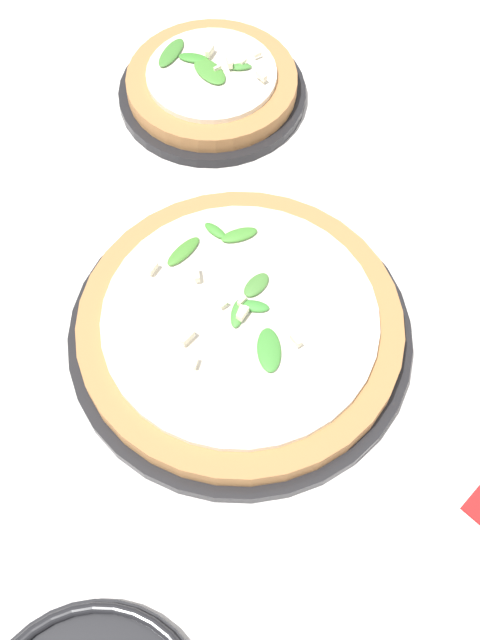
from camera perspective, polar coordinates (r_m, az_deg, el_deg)
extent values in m
plane|color=silver|center=(0.68, -2.68, 0.11)|extent=(6.00, 6.00, 0.00)
cylinder|color=black|center=(0.66, 0.00, -1.03)|extent=(0.30, 0.30, 0.01)
cylinder|color=#AD7542|center=(0.65, 0.00, -0.40)|extent=(0.28, 0.28, 0.02)
cylinder|color=silver|center=(0.64, 0.00, 0.13)|extent=(0.24, 0.24, 0.01)
ellipsoid|color=#477F35|center=(0.65, 1.25, 2.69)|extent=(0.03, 0.02, 0.01)
ellipsoid|color=#45842E|center=(0.67, -4.34, 5.24)|extent=(0.04, 0.02, 0.01)
ellipsoid|color=#3F8A34|center=(0.62, 2.22, -2.29)|extent=(0.05, 0.04, 0.01)
ellipsoid|color=#3E8D37|center=(0.64, 1.07, 1.07)|extent=(0.02, 0.03, 0.01)
ellipsoid|color=#458931|center=(0.68, -0.06, 6.50)|extent=(0.03, 0.03, 0.01)
ellipsoid|color=#448737|center=(0.64, -0.01, 0.77)|extent=(0.03, 0.02, 0.01)
ellipsoid|color=#418B31|center=(0.68, -1.89, 6.81)|extent=(0.01, 0.03, 0.01)
cube|color=beige|center=(0.64, 0.15, 1.46)|extent=(0.01, 0.00, 0.01)
cube|color=beige|center=(0.66, -6.76, 3.80)|extent=(0.01, 0.00, 0.01)
cube|color=beige|center=(0.62, 4.27, -1.52)|extent=(0.01, 0.01, 0.01)
cube|color=beige|center=(0.65, -3.32, 3.51)|extent=(0.01, 0.01, 0.01)
cube|color=beige|center=(0.63, -1.14, 1.27)|extent=(0.01, 0.01, 0.00)
cube|color=beige|center=(0.63, 0.20, 0.42)|extent=(0.01, 0.00, 0.01)
cube|color=beige|center=(0.61, -3.42, -3.30)|extent=(0.01, 0.01, 0.00)
cube|color=beige|center=(0.63, 0.08, 0.68)|extent=(0.01, 0.01, 0.01)
cube|color=beige|center=(0.62, -4.02, -1.33)|extent=(0.01, 0.01, 0.01)
cylinder|color=black|center=(0.85, -2.12, 16.86)|extent=(0.20, 0.20, 0.01)
cylinder|color=#AD7542|center=(0.83, -2.15, 17.61)|extent=(0.18, 0.18, 0.02)
cylinder|color=silver|center=(0.83, -2.18, 18.22)|extent=(0.14, 0.14, 0.01)
ellipsoid|color=#458632|center=(0.82, -2.33, 18.42)|extent=(0.04, 0.05, 0.01)
ellipsoid|color=#3B842E|center=(0.84, -3.57, 19.31)|extent=(0.02, 0.03, 0.01)
ellipsoid|color=#3F7D2F|center=(0.85, -5.26, 19.63)|extent=(0.05, 0.02, 0.01)
ellipsoid|color=#448436|center=(0.83, 0.00, 18.73)|extent=(0.02, 0.03, 0.01)
cube|color=beige|center=(0.82, -0.82, 19.06)|extent=(0.01, 0.01, 0.01)
cube|color=beige|center=(0.83, 1.36, 19.58)|extent=(0.01, 0.01, 0.00)
cube|color=beige|center=(0.82, -1.72, 18.63)|extent=(0.01, 0.01, 0.00)
cube|color=beige|center=(0.81, 1.63, 18.10)|extent=(0.01, 0.01, 0.01)
cube|color=beige|center=(0.84, -2.32, 19.83)|extent=(0.01, 0.01, 0.01)
cube|color=beige|center=(0.83, 0.27, 19.10)|extent=(0.01, 0.00, 0.00)
cube|color=silver|center=(0.62, 17.30, -16.13)|extent=(0.04, 0.02, 0.00)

